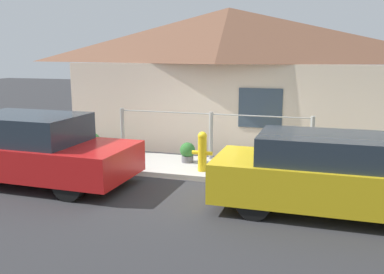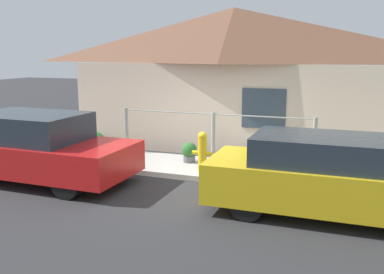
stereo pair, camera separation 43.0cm
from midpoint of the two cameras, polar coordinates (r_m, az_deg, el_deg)
The scene contains 9 objects.
ground_plane at distance 9.23m, azimuth -1.35°, elevation -5.88°, with size 60.00×60.00×0.00m, color #2D2D30.
sidewalk at distance 10.00m, azimuth 0.22°, elevation -4.18°, with size 24.00×1.72×0.11m.
house at distance 12.02m, azimuth 3.76°, elevation 12.63°, with size 9.12×2.23×3.91m.
fence at distance 10.51m, azimuth 1.36°, elevation 0.50°, with size 4.90×0.10×1.17m.
car_left at distance 9.63m, azimuth -21.63°, elevation -1.52°, with size 4.25×1.85×1.45m.
car_right at distance 7.56m, azimuth 16.98°, elevation -4.87°, with size 4.18×1.62×1.36m.
fire_hydrant at distance 9.45m, azimuth 0.08°, elevation -1.82°, with size 0.46×0.21×0.89m.
potted_plant_near_hydrant at distance 10.27m, azimuth -1.80°, elevation -2.00°, with size 0.37×0.37×0.48m.
potted_plant_by_fence at distance 11.32m, azimuth -14.36°, elevation -0.74°, with size 0.51×0.51×0.59m.
Camera 1 is at (2.62, -8.43, 2.72)m, focal length 40.00 mm.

